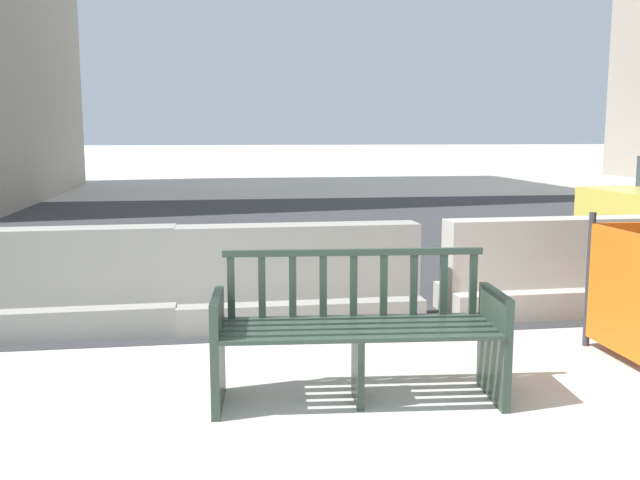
# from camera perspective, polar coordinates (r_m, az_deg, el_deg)

# --- Properties ---
(street_asphalt) EXTENTS (120.00, 12.00, 0.01)m
(street_asphalt) POSITION_cam_1_polar(r_m,az_deg,el_deg) (11.43, -5.43, 0.55)
(street_asphalt) COLOR #333335
(street_asphalt) RESTS_ON ground
(street_bench) EXTENTS (1.73, 0.65, 0.88)m
(street_bench) POSITION_cam_1_polar(r_m,az_deg,el_deg) (4.25, 3.01, -7.63)
(street_bench) COLOR #28382D
(street_bench) RESTS_ON ground
(jersey_barrier_centre) EXTENTS (2.01, 0.70, 0.84)m
(jersey_barrier_centre) POSITION_cam_1_polar(r_m,az_deg,el_deg) (5.93, -1.70, -3.54)
(jersey_barrier_centre) COLOR gray
(jersey_barrier_centre) RESTS_ON ground
(jersey_barrier_left) EXTENTS (2.01, 0.72, 0.84)m
(jersey_barrier_left) POSITION_cam_1_polar(r_m,az_deg,el_deg) (6.08, -20.82, -3.80)
(jersey_barrier_left) COLOR gray
(jersey_barrier_left) RESTS_ON ground
(jersey_barrier_right) EXTENTS (2.01, 0.72, 0.84)m
(jersey_barrier_right) POSITION_cam_1_polar(r_m,az_deg,el_deg) (6.69, 18.17, -2.59)
(jersey_barrier_right) COLOR #ADA89E
(jersey_barrier_right) RESTS_ON ground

